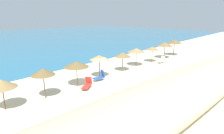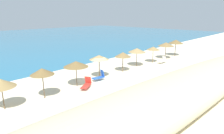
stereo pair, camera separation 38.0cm
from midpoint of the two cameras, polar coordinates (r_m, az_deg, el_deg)
The scene contains 14 objects.
ground_plane at distance 21.69m, azimuth -2.70°, elevation -4.35°, with size 160.00×160.00×0.00m, color beige.
dune_ridge at distance 15.19m, azimuth 17.43°, elevation -8.39°, with size 51.88×5.12×2.71m, color beige.
beach_umbrella_2 at distance 17.06m, azimuth -29.48°, elevation -4.14°, with size 2.20×2.20×2.51m.
beach_umbrella_3 at distance 17.77m, azimuth -19.38°, elevation -1.27°, with size 2.07×2.07×2.77m.
beach_umbrella_4 at distance 19.95m, azimuth -10.07°, elevation 0.88°, with size 2.54×2.54×2.69m.
beach_umbrella_5 at distance 22.35m, azimuth -3.36°, elevation 2.86°, with size 2.26×2.26×2.75m.
beach_umbrella_6 at distance 24.96m, azimuth 3.67°, elevation 3.69°, with size 2.10×2.10×2.59m.
beach_umbrella_7 at distance 27.78m, azimuth 7.76°, elevation 4.94°, with size 2.47×2.47×2.65m.
beach_umbrella_8 at distance 30.49m, azimuth 12.44°, elevation 5.42°, with size 2.00×2.00×2.51m.
beach_umbrella_9 at distance 33.74m, azimuth 15.98°, elevation 6.47°, with size 2.64×2.64×2.78m.
beach_umbrella_10 at distance 36.70m, azimuth 18.63°, elevation 7.11°, with size 2.62×2.62×2.91m.
lounge_chair_0 at distance 19.87m, azimuth -6.98°, elevation -5.04°, with size 1.75×1.42×1.10m.
lounge_chair_1 at distance 21.90m, azimuth -3.21°, elevation -2.74°, with size 1.49×0.90×1.21m.
lounge_chair_2 at distance 30.91m, azimuth 15.03°, elevation 1.87°, with size 1.61×0.68×0.99m.
Camera 2 is at (-13.93, -14.97, 7.26)m, focal length 30.97 mm.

